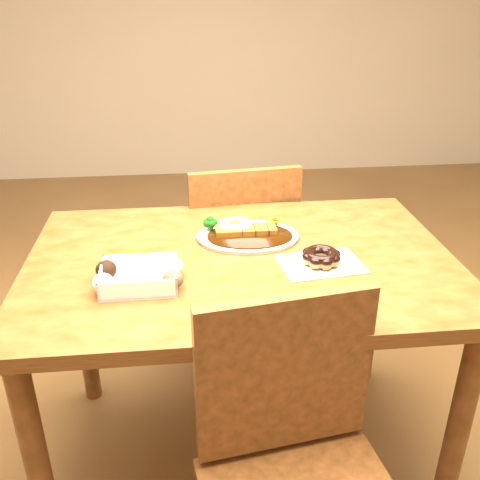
{
  "coord_description": "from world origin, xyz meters",
  "views": [
    {
      "loc": [
        -0.15,
        -1.33,
        1.45
      ],
      "look_at": [
        -0.01,
        -0.01,
        0.81
      ],
      "focal_mm": 40.0,
      "sensor_mm": 36.0,
      "label": 1
    }
  ],
  "objects": [
    {
      "name": "katsu_curry_plate",
      "position": [
        0.03,
        0.12,
        0.77
      ],
      "size": [
        0.31,
        0.23,
        0.06
      ],
      "rotation": [
        0.0,
        0.0,
        -0.07
      ],
      "color": "white",
      "rests_on": "table"
    },
    {
      "name": "donut_box",
      "position": [
        -0.28,
        -0.12,
        0.78
      ],
      "size": [
        0.23,
        0.15,
        0.06
      ],
      "rotation": [
        0.0,
        0.0,
        0.01
      ],
      "color": "white",
      "rests_on": "table"
    },
    {
      "name": "pon_de_ring",
      "position": [
        0.21,
        -0.07,
        0.77
      ],
      "size": [
        0.24,
        0.18,
        0.04
      ],
      "rotation": [
        0.0,
        0.0,
        0.13
      ],
      "color": "silver",
      "rests_on": "table"
    },
    {
      "name": "table",
      "position": [
        0.0,
        0.0,
        0.65
      ],
      "size": [
        1.2,
        0.8,
        0.75
      ],
      "color": "#482A0E",
      "rests_on": "ground"
    },
    {
      "name": "ground",
      "position": [
        0.0,
        0.0,
        0.0
      ],
      "size": [
        6.0,
        6.0,
        0.0
      ],
      "primitive_type": "plane",
      "color": "brown",
      "rests_on": "ground"
    },
    {
      "name": "chair_far",
      "position": [
        0.05,
        0.54,
        0.48
      ],
      "size": [
        0.46,
        0.46,
        0.87
      ],
      "rotation": [
        0.0,
        0.0,
        3.25
      ],
      "color": "#482A0E",
      "rests_on": "ground"
    }
  ]
}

